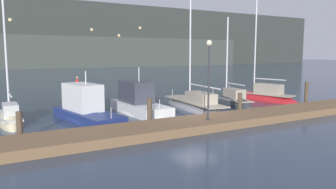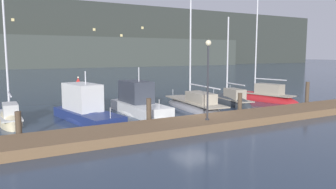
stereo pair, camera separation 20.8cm
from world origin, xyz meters
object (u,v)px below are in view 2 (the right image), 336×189
sailboat_berth_1 (11,121)px  dock_lamppost (208,67)px  motorboat_berth_3 (139,107)px  channel_buoy (78,90)px  motorboat_berth_2 (86,114)px  sailboat_berth_4 (195,107)px  sailboat_berth_5 (230,103)px  sailboat_berth_6 (261,98)px

sailboat_berth_1 → dock_lamppost: 12.02m
sailboat_berth_1 → motorboat_berth_3: size_ratio=1.31×
motorboat_berth_3 → channel_buoy: size_ratio=3.29×
motorboat_berth_2 → sailboat_berth_4: sailboat_berth_4 is taller
sailboat_berth_1 → dock_lamppost: size_ratio=1.94×
motorboat_berth_2 → sailboat_berth_4: bearing=0.4°
motorboat_berth_2 → sailboat_berth_4: (8.08, 0.06, -0.20)m
motorboat_berth_3 → sailboat_berth_5: 8.11m
sailboat_berth_4 → sailboat_berth_5: (3.89, 0.63, -0.06)m
channel_buoy → sailboat_berth_6: bearing=-35.8°
sailboat_berth_4 → dock_lamppost: 6.90m
sailboat_berth_4 → dock_lamppost: (-2.84, -5.43, 3.17)m
sailboat_berth_6 → motorboat_berth_2: bearing=-176.0°
motorboat_berth_2 → sailboat_berth_5: size_ratio=0.89×
sailboat_berth_4 → sailboat_berth_1: bearing=173.7°
motorboat_berth_3 → sailboat_berth_5: bearing=-0.0°
motorboat_berth_3 → motorboat_berth_2: bearing=-169.8°
channel_buoy → motorboat_berth_3: bearing=-81.2°
motorboat_berth_3 → sailboat_berth_5: size_ratio=0.83×
sailboat_berth_5 → dock_lamppost: bearing=-138.0°
sailboat_berth_6 → dock_lamppost: size_ratio=2.63×
motorboat_berth_2 → sailboat_berth_5: 11.99m
sailboat_berth_6 → sailboat_berth_4: bearing=-172.3°
sailboat_berth_5 → sailboat_berth_6: bearing=6.2°
sailboat_berth_5 → dock_lamppost: sailboat_berth_5 is taller
sailboat_berth_1 → sailboat_berth_4: 12.31m
sailboat_berth_6 → channel_buoy: bearing=144.2°
motorboat_berth_3 → sailboat_berth_4: size_ratio=0.55×
sailboat_berth_1 → dock_lamppost: bearing=-35.8°
motorboat_berth_3 → dock_lamppost: 6.86m
sailboat_berth_1 → sailboat_berth_4: sailboat_berth_4 is taller
sailboat_berth_5 → sailboat_berth_6: size_ratio=0.69×
sailboat_berth_4 → dock_lamppost: sailboat_berth_4 is taller
sailboat_berth_1 → channel_buoy: (6.44, 9.48, 0.62)m
sailboat_berth_5 → channel_buoy: size_ratio=3.99×
sailboat_berth_1 → sailboat_berth_5: (16.12, -0.72, -0.01)m
sailboat_berth_4 → sailboat_berth_6: (7.75, 1.05, -0.01)m
sailboat_berth_1 → motorboat_berth_3: 8.06m
sailboat_berth_6 → dock_lamppost: 12.82m
sailboat_berth_4 → sailboat_berth_5: 3.94m
motorboat_berth_2 → sailboat_berth_5: bearing=3.3°
sailboat_berth_1 → channel_buoy: size_ratio=4.30×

